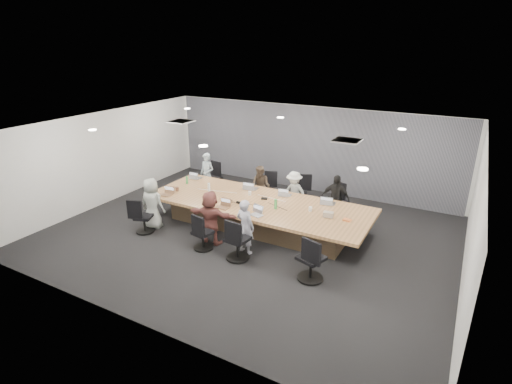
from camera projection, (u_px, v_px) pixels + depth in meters
The scene contains 41 objects.
floor at pixel (249, 234), 10.43m from camera, with size 10.00×8.00×0.00m, color black.
ceiling at pixel (248, 128), 9.44m from camera, with size 10.00×8.00×0.00m, color white.
wall_back at pixel (308, 148), 13.22m from camera, with size 10.00×2.80×0.00m, color silver.
wall_front at pixel (130, 254), 6.66m from camera, with size 10.00×2.80×0.00m, color silver.
wall_left at pixel (106, 158), 12.18m from camera, with size 8.00×2.80×0.00m, color silver.
wall_right at pixel (473, 226), 7.69m from camera, with size 8.00×2.80×0.00m, color silver.
curtain at pixel (307, 149), 13.15m from camera, with size 9.80×0.04×2.80m, color slate.
conference_table at pixel (258, 213), 10.70m from camera, with size 6.00×2.20×0.74m.
chair_0 at pixel (214, 181), 13.27m from camera, with size 0.52×0.52×0.77m, color black, non-canonical shape.
chair_1 at pixel (266, 191), 12.39m from camera, with size 0.49×0.49×0.73m, color black, non-canonical shape.
chair_2 at pixel (298, 195), 11.88m from camera, with size 0.59×0.59×0.88m, color black, non-canonical shape.
chair_3 at pixel (338, 205), 11.35m from camera, with size 0.50×0.50×0.74m, color black, non-canonical shape.
chair_4 at pixel (144, 219), 10.43m from camera, with size 0.49×0.49×0.73m, color black, non-canonical shape.
chair_5 at pixel (203, 235), 9.58m from camera, with size 0.49×0.49×0.72m, color black, non-canonical shape.
chair_6 at pixel (238, 242), 9.12m from camera, with size 0.57×0.57×0.85m, color black, non-canonical shape.
chair_7 at pixel (311, 262), 8.32m from camera, with size 0.58×0.58×0.86m, color black, non-canonical shape.
person_0 at pixel (207, 174), 12.87m from camera, with size 0.51×0.33×1.40m, color #A2B6C3.
laptop_0 at pixel (197, 178), 12.40m from camera, with size 0.30×0.21×0.02m, color #B2B2B7.
person_1 at pixel (261, 186), 12.01m from camera, with size 0.61×0.48×1.26m, color #46382C.
laptop_1 at pixel (252, 188), 11.52m from camera, with size 0.35×0.24×0.02m, color #B2B2B7.
person_2 at pixel (294, 193), 11.52m from camera, with size 0.82×0.47×1.26m, color silver.
laptop_2 at pixel (286, 195), 11.03m from camera, with size 0.29×0.20×0.02m, color #B2B2B7.
person_3 at pixel (335, 199), 10.95m from camera, with size 0.80×0.33×1.36m, color black.
laptop_3 at pixel (329, 203), 10.47m from camera, with size 0.33×0.23×0.02m, color #B2B2B7.
person_4 at pixel (152, 203), 10.60m from camera, with size 0.68×0.44×1.39m, color #9FA6A0.
laptop_4 at pixel (166, 195), 11.03m from camera, with size 0.32×0.22×0.02m, color #8C6647.
person_5 at pixel (211, 218), 9.75m from camera, with size 1.28×0.41×1.38m, color brown.
laptop_5 at pixel (223, 208), 10.18m from camera, with size 0.30×0.21×0.02m, color #8C6647.
person_6 at pixel (245, 227), 9.32m from camera, with size 0.49×0.32×1.35m, color #9B9BAD.
laptop_6 at pixel (256, 215), 9.74m from camera, with size 0.30×0.21×0.02m, color #B2B2B7.
bottle_green_left at pixel (187, 180), 11.88m from camera, with size 0.06×0.06×0.23m, color green.
bottle_green_right at pixel (276, 204), 10.09m from camera, with size 0.07×0.07×0.26m, color green.
bottle_clear at pixel (209, 187), 11.29m from camera, with size 0.07×0.07×0.24m, color silver.
cup_white_far at pixel (250, 193), 11.02m from camera, with size 0.09×0.09×0.11m, color white.
cup_white_near at pixel (310, 209), 9.99m from camera, with size 0.09×0.09×0.11m, color white.
mug_brown at pixel (177, 189), 11.34m from camera, with size 0.09×0.09×0.11m, color brown.
mic_left at pixel (229, 201), 10.62m from camera, with size 0.13×0.09×0.03m, color black.
mic_right at pixel (264, 198), 10.75m from camera, with size 0.16×0.11×0.03m, color black.
stapler at pixel (239, 203), 10.44m from camera, with size 0.16×0.04×0.06m, color black.
canvas_bag at pixel (328, 214), 9.65m from camera, with size 0.24×0.15×0.13m, color tan.
snack_packet at pixel (347, 220), 9.45m from camera, with size 0.19×0.12×0.04m, color orange.
Camera 1 is at (4.66, -8.12, 4.74)m, focal length 28.00 mm.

